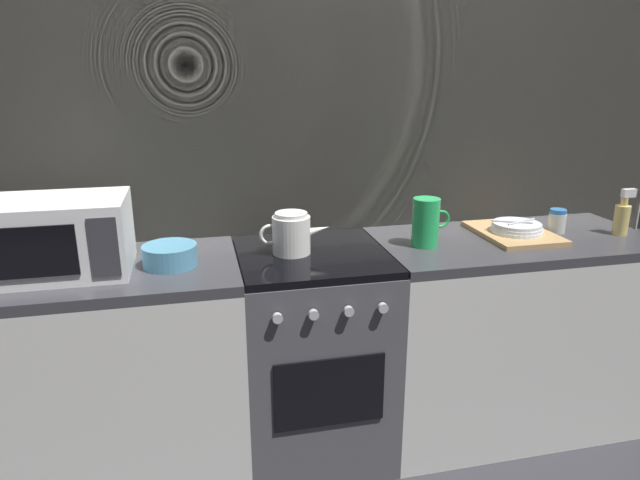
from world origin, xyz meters
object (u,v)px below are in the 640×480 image
(microwave, at_px, (61,236))
(dish_pile, at_px, (515,230))
(pitcher, at_px, (426,222))
(kettle, at_px, (292,233))
(spray_bottle, at_px, (622,217))
(mixing_bowl, at_px, (170,255))
(stove_unit, at_px, (313,353))
(spice_jar, at_px, (557,221))

(microwave, distance_m, dish_pile, 1.83)
(microwave, bearing_deg, pitcher, -0.05)
(kettle, height_order, pitcher, pitcher)
(pitcher, height_order, spray_bottle, spray_bottle)
(microwave, bearing_deg, kettle, 1.85)
(microwave, height_order, mixing_bowl, microwave)
(stove_unit, distance_m, dish_pile, 1.03)
(pitcher, relative_size, spice_jar, 1.90)
(spice_jar, bearing_deg, pitcher, -175.24)
(kettle, bearing_deg, spray_bottle, -2.59)
(microwave, bearing_deg, spice_jar, 1.49)
(dish_pile, xyz_separation_m, spray_bottle, (0.47, -0.08, 0.06))
(microwave, bearing_deg, dish_pile, 1.35)
(stove_unit, distance_m, pitcher, 0.73)
(pitcher, bearing_deg, spray_bottle, -2.39)
(pitcher, bearing_deg, stove_unit, 178.10)
(dish_pile, xyz_separation_m, spice_jar, (0.21, 0.01, 0.03))
(microwave, height_order, spice_jar, microwave)
(pitcher, bearing_deg, dish_pile, 5.76)
(spray_bottle, bearing_deg, pitcher, 177.61)
(microwave, relative_size, spice_jar, 4.38)
(kettle, height_order, dish_pile, kettle)
(stove_unit, xyz_separation_m, dish_pile, (0.91, 0.03, 0.47))
(spice_jar, distance_m, spray_bottle, 0.27)
(mixing_bowl, bearing_deg, stove_unit, 3.02)
(microwave, relative_size, pitcher, 2.30)
(kettle, xyz_separation_m, pitcher, (0.55, -0.03, 0.02))
(pitcher, bearing_deg, kettle, 177.10)
(spice_jar, bearing_deg, kettle, -178.75)
(pitcher, bearing_deg, microwave, 179.95)
(mixing_bowl, xyz_separation_m, dish_pile, (1.46, 0.06, -0.02))
(stove_unit, relative_size, spice_jar, 8.57)
(stove_unit, height_order, spray_bottle, spray_bottle)
(stove_unit, bearing_deg, kettle, 171.29)
(stove_unit, xyz_separation_m, kettle, (-0.08, 0.01, 0.53))
(mixing_bowl, height_order, pitcher, pitcher)
(kettle, bearing_deg, microwave, -178.15)
(mixing_bowl, bearing_deg, spice_jar, 2.31)
(kettle, distance_m, dish_pile, 0.99)
(pitcher, distance_m, dish_pile, 0.45)
(mixing_bowl, height_order, spice_jar, spice_jar)
(stove_unit, relative_size, kettle, 3.16)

